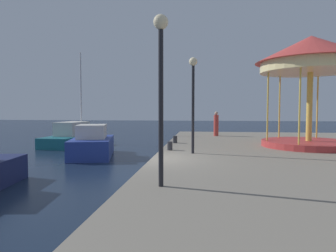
% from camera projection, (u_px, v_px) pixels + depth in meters
% --- Properties ---
extents(ground_plane, '(120.00, 120.00, 0.00)m').
position_uv_depth(ground_plane, '(152.00, 178.00, 11.51)').
color(ground_plane, '#162338').
extents(motorboat_blue, '(3.11, 4.66, 1.82)m').
position_uv_depth(motorboat_blue, '(92.00, 144.00, 16.84)').
color(motorboat_blue, navy).
rests_on(motorboat_blue, ground).
extents(sailboat_teal, '(2.66, 6.44, 7.15)m').
position_uv_depth(sailboat_teal, '(74.00, 136.00, 22.35)').
color(sailboat_teal, '#19606B').
rests_on(sailboat_teal, ground).
extents(carousel, '(5.35, 5.35, 5.51)m').
position_uv_depth(carousel, '(311.00, 64.00, 14.65)').
color(carousel, '#B23333').
rests_on(carousel, quay_dock).
extents(lamp_post_near_edge, '(0.36, 0.36, 4.13)m').
position_uv_depth(lamp_post_near_edge, '(161.00, 69.00, 7.07)').
color(lamp_post_near_edge, black).
rests_on(lamp_post_near_edge, quay_dock).
extents(lamp_post_mid_promenade, '(0.36, 0.36, 4.07)m').
position_uv_depth(lamp_post_mid_promenade, '(193.00, 88.00, 12.50)').
color(lamp_post_mid_promenade, black).
rests_on(lamp_post_mid_promenade, quay_dock).
extents(bollard_south, '(0.24, 0.24, 0.40)m').
position_uv_depth(bollard_south, '(170.00, 146.00, 13.63)').
color(bollard_south, '#2D2D33').
rests_on(bollard_south, quay_dock).
extents(bollard_center, '(0.24, 0.24, 0.40)m').
position_uv_depth(bollard_center, '(175.00, 139.00, 16.56)').
color(bollard_center, '#2D2D33').
rests_on(bollard_center, quay_dock).
extents(person_near_carousel, '(0.34, 0.34, 1.73)m').
position_uv_depth(person_near_carousel, '(216.00, 124.00, 21.03)').
color(person_near_carousel, '#B23833').
rests_on(person_near_carousel, quay_dock).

